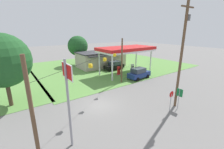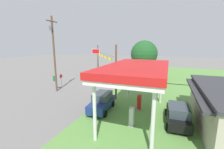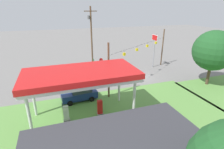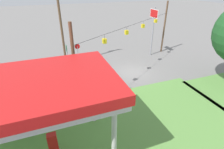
# 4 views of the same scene
# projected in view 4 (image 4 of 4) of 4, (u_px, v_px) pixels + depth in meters

# --- Properties ---
(ground_plane) EXTENTS (160.00, 160.00, 0.00)m
(ground_plane) POSITION_uv_depth(u_px,v_px,m) (133.00, 72.00, 21.24)
(ground_plane) COLOR slate
(fuel_pump_near) EXTENTS (0.71, 0.56, 1.76)m
(fuel_pump_near) POSITION_uv_depth(u_px,v_px,m) (53.00, 145.00, 10.69)
(fuel_pump_near) COLOR gray
(fuel_pump_near) RESTS_ON ground
(car_at_pumps_front) EXTENTS (4.66, 2.35, 2.04)m
(car_at_pumps_front) POSITION_uv_depth(u_px,v_px,m) (28.00, 110.00, 13.41)
(car_at_pumps_front) COLOR navy
(car_at_pumps_front) RESTS_ON ground
(stop_sign_roadside) EXTENTS (0.80, 0.08, 2.50)m
(stop_sign_roadside) POSITION_uv_depth(u_px,v_px,m) (78.00, 48.00, 23.48)
(stop_sign_roadside) COLOR #99999E
(stop_sign_roadside) RESTS_ON ground
(stop_sign_overhead) EXTENTS (0.22, 1.86, 6.82)m
(stop_sign_overhead) POSITION_uv_depth(u_px,v_px,m) (153.00, 23.00, 24.12)
(stop_sign_overhead) COLOR gray
(stop_sign_overhead) RESTS_ON ground
(route_sign) EXTENTS (0.10, 0.70, 2.40)m
(route_sign) POSITION_uv_depth(u_px,v_px,m) (67.00, 50.00, 23.17)
(route_sign) COLOR gray
(route_sign) RESTS_ON ground
(utility_pole_main) EXTENTS (2.20, 0.44, 11.67)m
(utility_pole_main) POSITION_uv_depth(u_px,v_px,m) (59.00, 13.00, 20.37)
(utility_pole_main) COLOR brown
(utility_pole_main) RESTS_ON ground
(signal_span_gantry) EXTENTS (15.20, 10.24, 7.44)m
(signal_span_gantry) POSITION_uv_depth(u_px,v_px,m) (135.00, 39.00, 19.35)
(signal_span_gantry) COLOR brown
(signal_span_gantry) RESTS_ON ground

